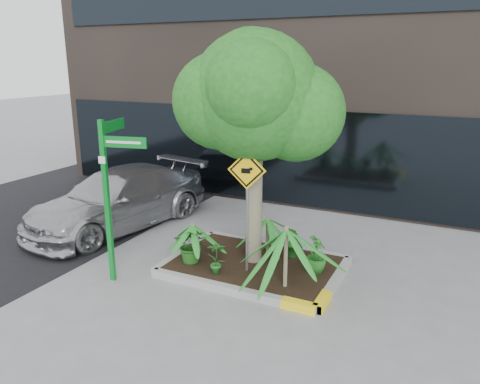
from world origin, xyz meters
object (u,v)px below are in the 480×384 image
at_px(tree, 255,96).
at_px(cattle_sign, 247,191).
at_px(street_sign_post, 110,184).
at_px(parked_car, 119,199).

relative_size(tree, cattle_sign, 1.99).
relative_size(tree, street_sign_post, 1.53).
bearing_deg(cattle_sign, parked_car, 151.92).
height_order(tree, parked_car, tree).
xyz_separation_m(tree, parked_car, (-3.93, 0.70, -2.63)).
relative_size(parked_car, street_sign_post, 1.62).
distance_m(tree, street_sign_post, 3.03).
bearing_deg(tree, parked_car, 169.88).
height_order(parked_car, street_sign_post, street_sign_post).
height_order(tree, street_sign_post, tree).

